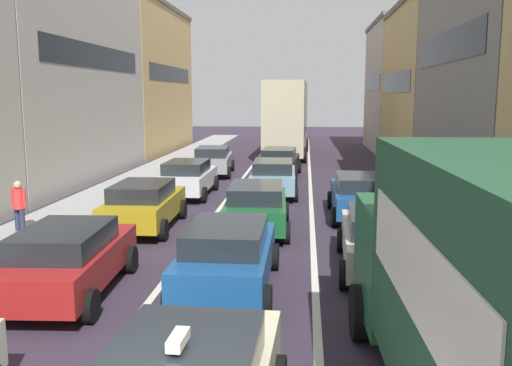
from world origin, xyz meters
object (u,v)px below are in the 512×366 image
(sedan_left_lane_fourth, at_px, (188,177))
(bus_mid_queue_primary, at_px, (287,115))
(bus_far_queue_secondary, at_px, (289,122))
(wagon_left_lane_second, at_px, (68,258))
(sedan_right_lane_behind_truck, at_px, (382,238))
(sedan_left_lane_fifth, at_px, (213,160))
(wagon_right_lane_far, at_px, (360,195))
(sedan_centre_lane_second, at_px, (228,255))
(removalist_box_truck, at_px, (503,291))
(coupe_centre_lane_fourth, at_px, (273,177))
(pedestrian_near_kerb, at_px, (19,205))
(sedan_centre_lane_fifth, at_px, (279,162))
(sedan_left_lane_third, at_px, (144,204))
(hatchback_centre_lane_third, at_px, (256,206))

(sedan_left_lane_fourth, height_order, bus_mid_queue_primary, bus_mid_queue_primary)
(bus_far_queue_secondary, bearing_deg, wagon_left_lane_second, 178.00)
(sedan_right_lane_behind_truck, relative_size, bus_far_queue_secondary, 0.41)
(sedan_left_lane_fifth, xyz_separation_m, bus_far_queue_secondary, (3.36, 22.70, 0.96))
(sedan_left_lane_fourth, bearing_deg, bus_far_queue_secondary, -6.74)
(sedan_left_lane_fifth, bearing_deg, wagon_left_lane_second, 176.00)
(wagon_right_lane_far, distance_m, bus_mid_queue_primary, 18.92)
(sedan_centre_lane_second, relative_size, bus_far_queue_secondary, 0.41)
(wagon_left_lane_second, bearing_deg, bus_far_queue_secondary, -8.09)
(removalist_box_truck, relative_size, bus_far_queue_secondary, 0.73)
(coupe_centre_lane_fourth, height_order, pedestrian_near_kerb, pedestrian_near_kerb)
(removalist_box_truck, height_order, sedan_centre_lane_fifth, removalist_box_truck)
(wagon_left_lane_second, distance_m, bus_far_queue_secondary, 40.66)
(removalist_box_truck, height_order, sedan_centre_lane_second, removalist_box_truck)
(coupe_centre_lane_fourth, bearing_deg, sedan_right_lane_behind_truck, -163.60)
(sedan_centre_lane_fifth, distance_m, pedestrian_near_kerb, 14.58)
(coupe_centre_lane_fourth, xyz_separation_m, bus_far_queue_secondary, (-0.16, 28.42, 0.96))
(sedan_left_lane_third, xyz_separation_m, bus_mid_queue_primary, (3.78, 20.78, 2.03))
(wagon_right_lane_far, bearing_deg, sedan_centre_lane_fifth, 19.04)
(sedan_centre_lane_fifth, bearing_deg, wagon_left_lane_second, 171.11)
(hatchback_centre_lane_third, height_order, bus_far_queue_secondary, bus_far_queue_secondary)
(sedan_centre_lane_second, height_order, sedan_right_lane_behind_truck, same)
(sedan_centre_lane_second, distance_m, sedan_left_lane_fifth, 17.52)
(coupe_centre_lane_fourth, xyz_separation_m, bus_mid_queue_primary, (0.07, 14.54, 2.03))
(wagon_left_lane_second, bearing_deg, hatchback_centre_lane_third, -33.73)
(sedan_centre_lane_second, xyz_separation_m, sedan_right_lane_behind_truck, (3.49, 1.67, 0.00))
(wagon_left_lane_second, distance_m, sedan_left_lane_fifth, 17.80)
(coupe_centre_lane_fourth, relative_size, sedan_left_lane_fourth, 1.01)
(coupe_centre_lane_fourth, relative_size, pedestrian_near_kerb, 2.62)
(wagon_left_lane_second, xyz_separation_m, sedan_centre_lane_fifth, (3.61, 17.38, 0.00))
(sedan_left_lane_third, distance_m, coupe_centre_lane_fourth, 7.26)
(bus_mid_queue_primary, bearing_deg, coupe_centre_lane_fourth, -179.21)
(sedan_centre_lane_fifth, distance_m, sedan_left_lane_fifth, 3.55)
(hatchback_centre_lane_third, distance_m, sedan_right_lane_behind_truck, 4.91)
(wagon_left_lane_second, relative_size, bus_mid_queue_primary, 0.42)
(sedan_centre_lane_fifth, bearing_deg, removalist_box_truck, -167.89)
(removalist_box_truck, distance_m, bus_far_queue_secondary, 45.19)
(hatchback_centre_lane_third, height_order, sedan_centre_lane_fifth, same)
(sedan_left_lane_third, bearing_deg, sedan_centre_lane_second, -148.84)
(hatchback_centre_lane_third, distance_m, bus_mid_queue_primary, 20.87)
(sedan_centre_lane_fifth, bearing_deg, sedan_right_lane_behind_truck, -165.31)
(sedan_centre_lane_second, relative_size, wagon_left_lane_second, 0.98)
(sedan_left_lane_fourth, bearing_deg, sedan_centre_lane_second, -163.67)
(wagon_left_lane_second, height_order, sedan_left_lane_third, same)
(wagon_right_lane_far, bearing_deg, coupe_centre_lane_fourth, 38.70)
(removalist_box_truck, bearing_deg, hatchback_centre_lane_third, 18.26)
(removalist_box_truck, distance_m, pedestrian_near_kerb, 14.20)
(sedan_left_lane_fourth, relative_size, wagon_right_lane_far, 1.00)
(sedan_centre_lane_second, bearing_deg, hatchback_centre_lane_third, -1.79)
(hatchback_centre_lane_third, bearing_deg, sedan_left_lane_fifth, 13.23)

